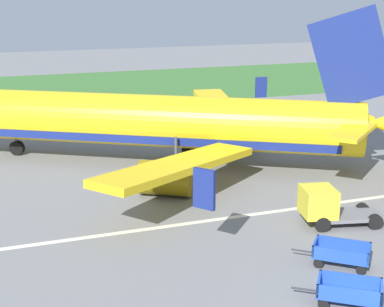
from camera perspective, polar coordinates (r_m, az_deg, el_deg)
grass_strip at (r=77.37m, az=-10.33°, el=6.30°), size 220.00×28.00×0.06m
apron_stripe at (r=32.90m, az=4.13°, el=-6.17°), size 120.00×0.36×0.01m
airplane at (r=42.07m, az=-2.86°, el=3.04°), size 33.89×28.31×11.34m
baggage_cart_third_in_row at (r=24.77m, az=15.00°, el=-12.86°), size 3.29×2.71×1.07m
baggage_cart_fourth_in_row at (r=27.95m, az=14.30°, el=-9.40°), size 3.18×2.87×1.07m
service_truck_beside_carts at (r=32.20m, az=12.96°, el=-4.95°), size 4.69×2.83×2.10m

